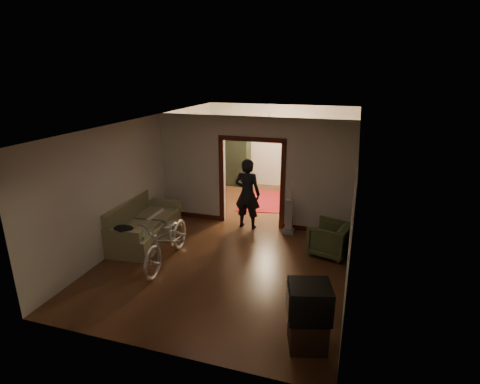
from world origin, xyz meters
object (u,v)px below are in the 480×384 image
at_px(person, 247,194).
at_px(desk, 306,182).
at_px(bicycle, 167,239).
at_px(armchair, 329,239).
at_px(locker, 236,160).
at_px(sofa, 145,221).

distance_m(person, desk, 3.54).
height_order(bicycle, armchair, bicycle).
distance_m(person, locker, 3.75).
xyz_separation_m(armchair, locker, (-3.55, 4.37, 0.55)).
height_order(sofa, desk, sofa).
bearing_deg(desk, locker, 157.12).
height_order(person, locker, locker).
relative_size(armchair, desk, 0.84).
height_order(sofa, locker, locker).
relative_size(person, desk, 1.89).
height_order(bicycle, locker, locker).
bearing_deg(bicycle, person, 60.72).
bearing_deg(person, sofa, 37.31).
distance_m(armchair, desk, 4.36).
distance_m(bicycle, desk, 6.00).
height_order(armchair, person, person).
bearing_deg(desk, bicycle, -130.19).
xyz_separation_m(sofa, person, (2.09, 1.47, 0.41)).
relative_size(bicycle, locker, 1.11).
distance_m(sofa, desk, 5.73).
bearing_deg(person, armchair, 159.53).
distance_m(sofa, bicycle, 1.31).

